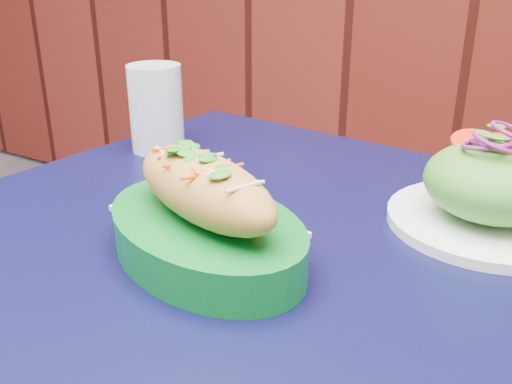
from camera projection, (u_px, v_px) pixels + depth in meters
The scene contains 4 objects.
cafe_table at pixel (253, 313), 0.65m from camera, with size 0.88×0.88×0.75m.
banh_mi_basket at pixel (205, 216), 0.57m from camera, with size 0.30×0.25×0.12m.
salad_plate at pixel (493, 189), 0.64m from camera, with size 0.23×0.23×0.12m.
water_glass at pixel (156, 108), 0.88m from camera, with size 0.08×0.08×0.13m, color silver.
Camera 1 is at (0.74, 1.10, 1.04)m, focal length 40.00 mm.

